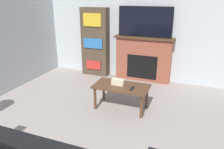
{
  "coord_description": "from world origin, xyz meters",
  "views": [
    {
      "loc": [
        1.38,
        -0.48,
        1.95
      ],
      "look_at": [
        0.13,
        2.74,
        0.68
      ],
      "focal_mm": 35.0,
      "sensor_mm": 36.0,
      "label": 1
    }
  ],
  "objects_px": {
    "coffee_table": "(121,89)",
    "bookshelf": "(95,42)",
    "fireplace": "(143,59)",
    "tv": "(145,22)"
  },
  "relations": [
    {
      "from": "bookshelf",
      "to": "tv",
      "type": "bearing_deg",
      "value": 0.11
    },
    {
      "from": "coffee_table",
      "to": "bookshelf",
      "type": "height_order",
      "value": "bookshelf"
    },
    {
      "from": "tv",
      "to": "coffee_table",
      "type": "distance_m",
      "value": 1.81
    },
    {
      "from": "coffee_table",
      "to": "bookshelf",
      "type": "bearing_deg",
      "value": 128.64
    },
    {
      "from": "coffee_table",
      "to": "bookshelf",
      "type": "distance_m",
      "value": 1.98
    },
    {
      "from": "fireplace",
      "to": "bookshelf",
      "type": "xyz_separation_m",
      "value": [
        -1.23,
        -0.02,
        0.31
      ]
    },
    {
      "from": "coffee_table",
      "to": "bookshelf",
      "type": "xyz_separation_m",
      "value": [
        -1.2,
        1.51,
        0.46
      ]
    },
    {
      "from": "tv",
      "to": "bookshelf",
      "type": "bearing_deg",
      "value": -179.89
    },
    {
      "from": "fireplace",
      "to": "tv",
      "type": "bearing_deg",
      "value": -90.0
    },
    {
      "from": "coffee_table",
      "to": "tv",
      "type": "bearing_deg",
      "value": 89.13
    }
  ]
}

